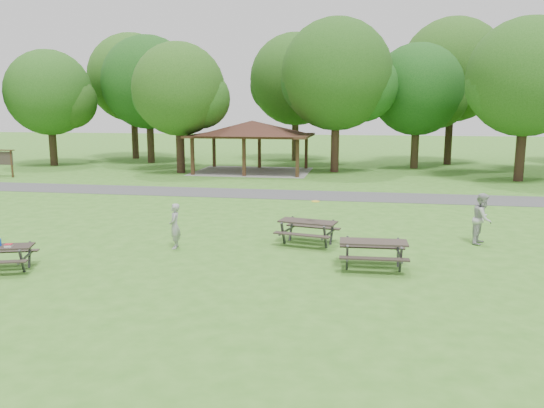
{
  "coord_description": "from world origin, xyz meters",
  "views": [
    {
      "loc": [
        4.21,
        -14.21,
        4.66
      ],
      "look_at": [
        1.0,
        4.0,
        1.3
      ],
      "focal_mm": 35.0,
      "sensor_mm": 36.0,
      "label": 1
    }
  ],
  "objects": [
    {
      "name": "tree_row_f",
      "position": [
        8.09,
        28.53,
        5.84
      ],
      "size": [
        7.35,
        7.0,
        9.55
      ],
      "color": "#332316",
      "rests_on": "ground"
    },
    {
      "name": "tree_row_e",
      "position": [
        2.1,
        25.03,
        6.78
      ],
      "size": [
        8.4,
        8.0,
        11.02
      ],
      "color": "#331F16",
      "rests_on": "ground"
    },
    {
      "name": "picnic_table_middle",
      "position": [
        2.33,
        3.59,
        0.63
      ],
      "size": [
        2.24,
        1.95,
        0.85
      ],
      "color": "#2E2521",
      "rests_on": "ground"
    },
    {
      "name": "frisbee_in_flight",
      "position": [
        2.61,
        3.37,
        1.55
      ],
      "size": [
        0.29,
        0.29,
        0.02
      ],
      "color": "yellow",
      "rests_on": "ground"
    },
    {
      "name": "tree_deep_b",
      "position": [
        -1.9,
        33.03,
        6.89
      ],
      "size": [
        8.4,
        8.0,
        11.13
      ],
      "color": "#302215",
      "rests_on": "ground"
    },
    {
      "name": "picnic_table_far",
      "position": [
        4.52,
        1.12,
        0.63
      ],
      "size": [
        2.01,
        1.64,
        0.85
      ],
      "color": "#302822",
      "rests_on": "ground"
    },
    {
      "name": "asphalt_path",
      "position": [
        0.0,
        14.0,
        0.01
      ],
      "size": [
        120.0,
        3.2,
        0.02
      ],
      "primitive_type": "cube",
      "color": "#444547",
      "rests_on": "ground"
    },
    {
      "name": "tree_row_g",
      "position": [
        14.09,
        22.03,
        6.33
      ],
      "size": [
        7.77,
        7.4,
        10.25
      ],
      "color": "black",
      "rests_on": "ground"
    },
    {
      "name": "ground",
      "position": [
        0.0,
        0.0,
        0.0
      ],
      "size": [
        160.0,
        160.0,
        0.0
      ],
      "primitive_type": "plane",
      "color": "#3B7722",
      "rests_on": "ground"
    },
    {
      "name": "tree_deep_c",
      "position": [
        11.1,
        32.03,
        7.44
      ],
      "size": [
        8.82,
        8.4,
        11.9
      ],
      "color": "black",
      "rests_on": "ground"
    },
    {
      "name": "notice_board",
      "position": [
        -20.0,
        18.0,
        1.31
      ],
      "size": [
        1.6,
        0.3,
        1.88
      ],
      "color": "#381E14",
      "rests_on": "ground"
    },
    {
      "name": "tree_deep_a",
      "position": [
        -16.9,
        32.53,
        7.13
      ],
      "size": [
        8.4,
        8.0,
        11.38
      ],
      "color": "#322116",
      "rests_on": "ground"
    },
    {
      "name": "tree_row_c",
      "position": [
        -13.9,
        29.03,
        6.54
      ],
      "size": [
        8.19,
        7.8,
        10.67
      ],
      "color": "black",
      "rests_on": "ground"
    },
    {
      "name": "frisbee_catcher",
      "position": [
        8.27,
        4.71,
        0.89
      ],
      "size": [
        0.96,
        1.06,
        1.78
      ],
      "primitive_type": "imported",
      "rotation": [
        0.0,
        0.0,
        1.17
      ],
      "color": "#ADADAF",
      "rests_on": "ground"
    },
    {
      "name": "frisbee_thrower",
      "position": [
        -2.01,
        2.28,
        0.76
      ],
      "size": [
        0.48,
        0.62,
        1.52
      ],
      "primitive_type": "imported",
      "rotation": [
        0.0,
        0.0,
        -1.35
      ],
      "color": "#98989A",
      "rests_on": "ground"
    },
    {
      "name": "pavilion",
      "position": [
        -4.0,
        24.0,
        3.06
      ],
      "size": [
        8.6,
        7.01,
        3.76
      ],
      "color": "#311F12",
      "rests_on": "ground"
    },
    {
      "name": "tree_row_d",
      "position": [
        -8.92,
        22.53,
        5.77
      ],
      "size": [
        6.93,
        6.6,
        9.27
      ],
      "color": "black",
      "rests_on": "ground"
    },
    {
      "name": "tree_row_b",
      "position": [
        -20.92,
        25.53,
        5.67
      ],
      "size": [
        7.14,
        6.8,
        9.28
      ],
      "color": "black",
      "rests_on": "ground"
    }
  ]
}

